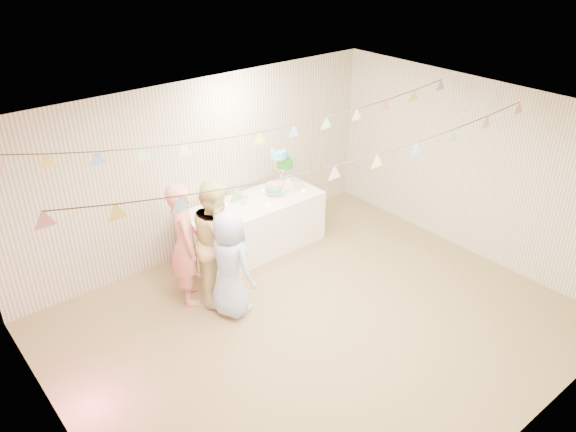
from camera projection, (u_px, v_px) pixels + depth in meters
floor at (316, 325)px, 7.00m from camera, size 6.00×6.00×0.00m
ceiling at (322, 126)px, 5.77m from camera, size 6.00×6.00×0.00m
back_wall at (202, 168)px, 8.09m from camera, size 6.00×6.00×0.00m
front_wall at (520, 351)px, 4.68m from camera, size 6.00×6.00×0.00m
left_wall at (54, 349)px, 4.70m from camera, size 5.00×5.00×0.00m
right_wall at (473, 169)px, 8.07m from camera, size 5.00×5.00×0.00m
table at (254, 226)px, 8.42m from camera, size 2.13×0.85×0.80m
cake_stand at (280, 173)px, 8.43m from camera, size 0.63×0.37×0.71m
cake_bottom at (275, 193)px, 8.43m from camera, size 0.31×0.31×0.15m
cake_middle at (285, 168)px, 8.59m from camera, size 0.27×0.27×0.22m
cake_top_tier at (278, 157)px, 8.25m from camera, size 0.25×0.25×0.19m
platter at (220, 219)px, 7.87m from camera, size 0.31×0.31×0.02m
posy at (245, 201)px, 8.19m from camera, size 0.15×0.15×0.17m
person_adult_a at (185, 244)px, 7.11m from camera, size 0.58×0.71×1.68m
person_adult_b at (218, 240)px, 7.18m from camera, size 0.99×1.04×1.69m
person_child at (230, 264)px, 6.92m from camera, size 0.55×0.76×1.44m
bunting_back at (259, 123)px, 6.64m from camera, size 5.60×1.10×0.40m
bunting_front at (335, 157)px, 5.77m from camera, size 5.60×0.90×0.36m
tealight_0 at (212, 222)px, 7.67m from camera, size 0.04×0.04×0.03m
tealight_1 at (226, 204)px, 8.15m from camera, size 0.04×0.04×0.03m
tealight_2 at (268, 205)px, 8.13m from camera, size 0.04×0.04×0.03m
tealight_3 at (263, 190)px, 8.57m from camera, size 0.04×0.04×0.03m
tealight_4 at (303, 190)px, 8.56m from camera, size 0.04×0.04×0.03m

